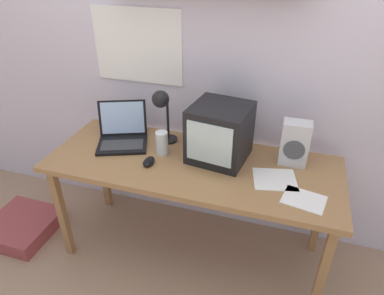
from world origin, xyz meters
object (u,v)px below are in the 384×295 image
(loose_paper_near_monitor, at_px, (275,179))
(loose_paper_near_laptop, at_px, (304,200))
(desk_lamp, at_px, (162,106))
(juice_glass, at_px, (162,144))
(space_heater, at_px, (295,143))
(floor_cushion, at_px, (22,226))
(computer_mouse, at_px, (149,161))
(corner_desk, at_px, (192,171))
(laptop, at_px, (123,133))
(crt_monitor, at_px, (220,133))

(loose_paper_near_monitor, height_order, loose_paper_near_laptop, same)
(desk_lamp, xyz_separation_m, juice_glass, (0.03, -0.11, -0.20))
(space_heater, bearing_deg, floor_cushion, -168.80)
(computer_mouse, bearing_deg, loose_paper_near_laptop, -4.33)
(computer_mouse, bearing_deg, corner_desk, 21.38)
(juice_glass, xyz_separation_m, computer_mouse, (-0.03, -0.13, -0.05))
(laptop, distance_m, floor_cushion, 1.09)
(laptop, relative_size, computer_mouse, 3.65)
(desk_lamp, height_order, loose_paper_near_monitor, desk_lamp)
(computer_mouse, height_order, loose_paper_near_laptop, computer_mouse)
(laptop, distance_m, desk_lamp, 0.33)
(juice_glass, height_order, computer_mouse, juice_glass)
(crt_monitor, bearing_deg, computer_mouse, -144.44)
(laptop, relative_size, loose_paper_near_monitor, 1.45)
(corner_desk, distance_m, floor_cushion, 1.40)
(desk_lamp, height_order, loose_paper_near_laptop, desk_lamp)
(juice_glass, height_order, loose_paper_near_laptop, juice_glass)
(corner_desk, height_order, space_heater, space_heater)
(loose_paper_near_monitor, bearing_deg, floor_cushion, -174.09)
(computer_mouse, xyz_separation_m, loose_paper_near_laptop, (0.87, -0.07, -0.01))
(corner_desk, relative_size, desk_lamp, 4.70)
(space_heater, xyz_separation_m, floor_cushion, (-1.80, -0.37, -0.81))
(crt_monitor, bearing_deg, loose_paper_near_monitor, -13.06)
(crt_monitor, relative_size, laptop, 0.93)
(corner_desk, bearing_deg, floor_cushion, -170.53)
(loose_paper_near_monitor, bearing_deg, loose_paper_near_laptop, -39.42)
(laptop, distance_m, juice_glass, 0.30)
(crt_monitor, distance_m, space_heater, 0.43)
(laptop, bearing_deg, loose_paper_near_monitor, -29.43)
(crt_monitor, xyz_separation_m, floor_cushion, (-1.38, -0.31, -0.84))
(computer_mouse, bearing_deg, laptop, 143.77)
(space_heater, bearing_deg, corner_desk, -163.95)
(corner_desk, relative_size, space_heater, 6.45)
(loose_paper_near_laptop, distance_m, floor_cushion, 2.00)
(corner_desk, distance_m, juice_glass, 0.24)
(desk_lamp, bearing_deg, space_heater, 16.56)
(computer_mouse, relative_size, loose_paper_near_monitor, 0.40)
(corner_desk, height_order, loose_paper_near_monitor, loose_paper_near_monitor)
(desk_lamp, distance_m, floor_cushion, 1.42)
(crt_monitor, distance_m, loose_paper_near_laptop, 0.59)
(crt_monitor, relative_size, loose_paper_near_monitor, 1.35)
(desk_lamp, height_order, floor_cushion, desk_lamp)
(juice_glass, height_order, space_heater, space_heater)
(loose_paper_near_laptop, bearing_deg, computer_mouse, 175.67)
(corner_desk, distance_m, space_heater, 0.61)
(corner_desk, xyz_separation_m, floor_cushion, (-1.24, -0.21, -0.61))
(computer_mouse, bearing_deg, floor_cushion, -173.46)
(crt_monitor, height_order, juice_glass, crt_monitor)
(laptop, distance_m, loose_paper_near_monitor, 0.99)
(corner_desk, relative_size, computer_mouse, 16.06)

